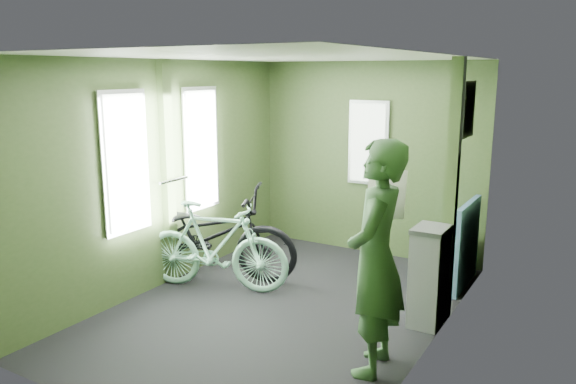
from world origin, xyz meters
name	(u,v)px	position (x,y,z in m)	size (l,w,h in m)	color
room	(281,156)	(-0.04, 0.04, 1.44)	(4.00, 4.02, 2.31)	black
bicycle_black	(209,280)	(-1.06, 0.24, 0.00)	(0.67, 1.92, 1.01)	black
bicycle_mint	(216,289)	(-0.83, 0.06, 0.00)	(0.43, 1.53, 0.92)	#8DD7B2
passenger	(376,258)	(1.14, -0.59, 0.87)	(0.51, 0.71, 1.73)	#2F512C
waste_box	(429,276)	(1.26, 0.37, 0.44)	(0.26, 0.36, 0.88)	slate
bench_seat	(448,259)	(1.14, 1.45, 0.26)	(0.47, 0.84, 0.89)	#2E4761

